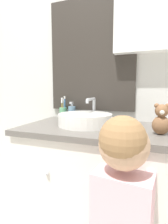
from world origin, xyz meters
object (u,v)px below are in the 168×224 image
teddy_bear (161,120)px  toothbrush_holder (63,112)px  sink_basin (86,119)px  soap_dispenser (72,112)px  child_figure (122,212)px

teddy_bear → toothbrush_holder: bearing=157.2°
sink_basin → soap_dispenser: (-0.19, 0.20, 0.01)m
toothbrush_holder → soap_dispenser: toothbrush_holder is taller
toothbrush_holder → child_figure: toothbrush_holder is taller
soap_dispenser → teddy_bear: (0.66, -0.31, 0.02)m
soap_dispenser → teddy_bear: 0.73m
sink_basin → soap_dispenser: 0.28m
sink_basin → teddy_bear: bearing=-12.3°
toothbrush_holder → child_figure: (0.60, -0.70, -0.28)m
sink_basin → child_figure: (0.32, -0.49, -0.27)m
sink_basin → teddy_bear: 0.48m
toothbrush_holder → teddy_bear: size_ratio=1.11×
toothbrush_holder → teddy_bear: (0.75, -0.32, 0.03)m
soap_dispenser → teddy_bear: size_ratio=0.84×
sink_basin → soap_dispenser: sink_basin is taller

